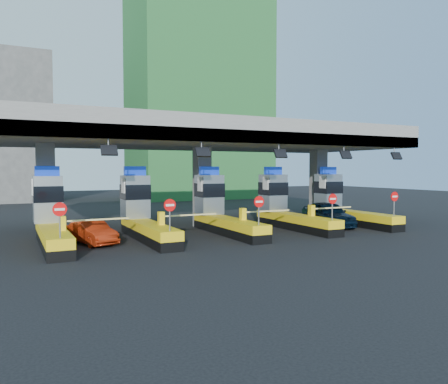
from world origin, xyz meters
name	(u,v)px	position (x,y,z in m)	size (l,w,h in m)	color
ground	(221,232)	(0.00, 0.00, 0.00)	(120.00, 120.00, 0.00)	black
toll_canopy	(203,138)	(0.00, 2.87, 6.13)	(28.00, 12.09, 7.00)	slate
toll_lane_far_left	(50,218)	(-10.00, 0.28, 1.40)	(4.43, 8.00, 4.16)	black
toll_lane_left	(142,213)	(-5.00, 0.28, 1.40)	(4.43, 8.00, 4.16)	black
toll_lane_center	(219,210)	(0.00, 0.28, 1.40)	(4.43, 8.00, 4.16)	black
toll_lane_right	(285,207)	(5.00, 0.28, 1.40)	(4.43, 8.00, 4.16)	black
toll_lane_far_right	(341,204)	(10.00, 0.28, 1.40)	(4.43, 8.00, 4.16)	black
bg_building_scaffold	(198,97)	(12.00, 32.00, 14.00)	(18.00, 12.00, 28.00)	#1E5926
van	(328,214)	(7.84, -0.81, 0.88)	(2.07, 5.14, 1.75)	black
red_car	(92,232)	(-8.04, -0.83, 0.62)	(1.32, 3.79, 1.25)	#9E230C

